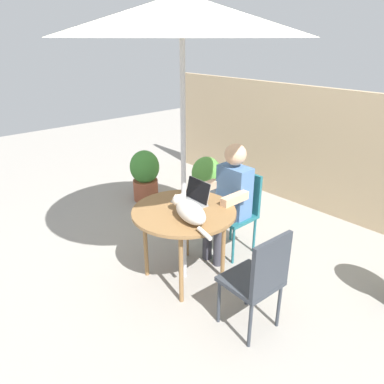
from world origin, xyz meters
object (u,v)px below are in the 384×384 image
object	(u,v)px
cat	(189,211)
potted_plant_near_fence	(206,183)
patio_umbrella	(182,16)
laptop	(194,197)
patio_table	(184,216)
chair_empty	(260,276)
person_seated	(229,195)
chair_occupied	(239,206)
potted_plant_corner	(145,174)

from	to	relation	value
cat	potted_plant_near_fence	xyz separation A→B (m)	(-1.06, 1.24, -0.39)
patio_umbrella	laptop	size ratio (longest dim) A/B	8.01
patio_table	chair_empty	size ratio (longest dim) A/B	1.08
chair_empty	person_seated	distance (m)	1.15
person_seated	cat	bearing A→B (deg)	-75.99
chair_occupied	chair_empty	bearing A→B (deg)	-41.43
cat	potted_plant_near_fence	distance (m)	1.68
patio_table	cat	bearing A→B (deg)	-27.43
chair_empty	laptop	distance (m)	1.04
laptop	patio_umbrella	bearing A→B (deg)	-72.44
cat	potted_plant_near_fence	bearing A→B (deg)	130.56
chair_occupied	patio_table	bearing A→B (deg)	-90.00
potted_plant_near_fence	potted_plant_corner	size ratio (longest dim) A/B	1.06
person_seated	chair_occupied	bearing A→B (deg)	90.00
patio_umbrella	potted_plant_corner	distance (m)	2.74
patio_table	potted_plant_near_fence	xyz separation A→B (m)	(-0.89, 1.15, -0.24)
cat	potted_plant_near_fence	size ratio (longest dim) A/B	0.82
laptop	chair_occupied	bearing A→B (deg)	84.84
person_seated	cat	xyz separation A→B (m)	(0.18, -0.71, 0.12)
chair_occupied	laptop	world-z (taller)	laptop
person_seated	potted_plant_corner	size ratio (longest dim) A/B	1.67
chair_empty	patio_umbrella	bearing A→B (deg)	177.36
chair_empty	potted_plant_corner	xyz separation A→B (m)	(-2.69, 0.83, -0.13)
patio_table	laptop	size ratio (longest dim) A/B	3.10
chair_empty	laptop	size ratio (longest dim) A/B	2.87
laptop	cat	distance (m)	0.35
potted_plant_corner	patio_table	bearing A→B (deg)	-24.06
patio_umbrella	person_seated	distance (m)	1.75
patio_table	person_seated	bearing A→B (deg)	90.00
chair_occupied	cat	bearing A→B (deg)	-78.46
patio_table	cat	world-z (taller)	cat
chair_empty	potted_plant_near_fence	bearing A→B (deg)	146.63
person_seated	potted_plant_near_fence	size ratio (longest dim) A/B	1.58
patio_umbrella	person_seated	world-z (taller)	patio_umbrella
person_seated	laptop	bearing A→B (deg)	-96.97
patio_table	chair_occupied	world-z (taller)	chair_occupied
patio_table	potted_plant_near_fence	world-z (taller)	potted_plant_near_fence
chair_occupied	potted_plant_corner	distance (m)	1.77
patio_table	potted_plant_near_fence	size ratio (longest dim) A/B	1.24
person_seated	cat	world-z (taller)	person_seated
chair_empty	patio_table	bearing A→B (deg)	177.36
potted_plant_near_fence	cat	bearing A→B (deg)	-49.44
cat	chair_empty	bearing A→B (deg)	3.74
patio_umbrella	cat	world-z (taller)	patio_umbrella
chair_occupied	laptop	size ratio (longest dim) A/B	2.87
chair_empty	potted_plant_corner	bearing A→B (deg)	162.83
potted_plant_corner	potted_plant_near_fence	bearing A→B (deg)	22.26
cat	potted_plant_near_fence	world-z (taller)	cat
chair_empty	chair_occupied	bearing A→B (deg)	138.57
chair_occupied	potted_plant_near_fence	bearing A→B (deg)	156.98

